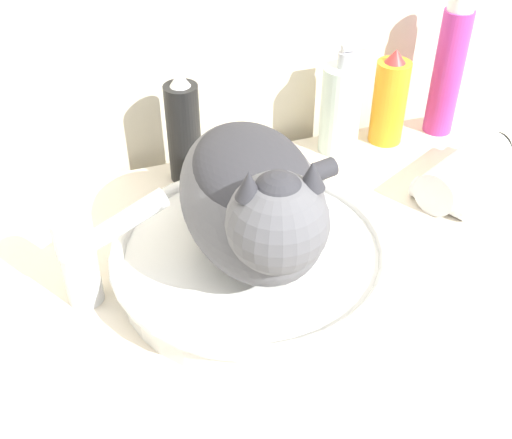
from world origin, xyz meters
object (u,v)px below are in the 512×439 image
at_px(shampoo_bottle_tall, 448,69).
at_px(hair_dryer, 463,173).
at_px(cat, 255,196).
at_px(spray_bottle_trigger, 390,100).
at_px(hairspray_can_black, 184,131).
at_px(soap_pump_bottle, 341,108).
at_px(faucet, 87,252).

relative_size(shampoo_bottle_tall, hair_dryer, 1.19).
relative_size(cat, spray_bottle_trigger, 1.86).
bearing_deg(hair_dryer, spray_bottle_trigger, 75.62).
xyz_separation_m(cat, hairspray_can_black, (-0.02, 0.27, -0.06)).
xyz_separation_m(shampoo_bottle_tall, hairspray_can_black, (-0.45, 0.00, -0.03)).
height_order(spray_bottle_trigger, hairspray_can_black, hairspray_can_black).
xyz_separation_m(soap_pump_bottle, hairspray_can_black, (-0.26, 0.00, 0.01)).
bearing_deg(shampoo_bottle_tall, hair_dryer, -110.73).
relative_size(faucet, spray_bottle_trigger, 0.93).
height_order(cat, spray_bottle_trigger, cat).
height_order(faucet, hair_dryer, faucet).
height_order(faucet, hairspray_can_black, hairspray_can_black).
xyz_separation_m(faucet, shampoo_bottle_tall, (0.63, 0.22, 0.04)).
bearing_deg(faucet, spray_bottle_trigger, 30.19).
distance_m(soap_pump_bottle, hair_dryer, 0.22).
bearing_deg(hair_dryer, faucet, 158.29).
height_order(soap_pump_bottle, spray_bottle_trigger, soap_pump_bottle).
xyz_separation_m(soap_pump_bottle, shampoo_bottle_tall, (0.19, 0.00, 0.04)).
bearing_deg(shampoo_bottle_tall, soap_pump_bottle, -180.00).
bearing_deg(soap_pump_bottle, hair_dryer, -53.61).
height_order(soap_pump_bottle, hair_dryer, soap_pump_bottle).
bearing_deg(shampoo_bottle_tall, hairspray_can_black, 180.00).
height_order(soap_pump_bottle, shampoo_bottle_tall, shampoo_bottle_tall).
xyz_separation_m(soap_pump_bottle, spray_bottle_trigger, (0.09, 0.00, -0.00)).
xyz_separation_m(hairspray_can_black, hair_dryer, (0.39, -0.17, -0.05)).
bearing_deg(soap_pump_bottle, hairspray_can_black, 180.00).
bearing_deg(soap_pump_bottle, spray_bottle_trigger, 0.00).
distance_m(faucet, hair_dryer, 0.57).
distance_m(shampoo_bottle_tall, hair_dryer, 0.20).
bearing_deg(spray_bottle_trigger, cat, -140.96).
relative_size(cat, faucet, 2.01).
distance_m(cat, soap_pump_bottle, 0.36).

